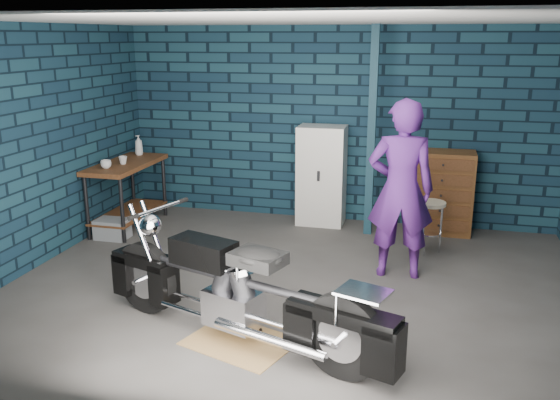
{
  "coord_description": "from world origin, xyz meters",
  "views": [
    {
      "loc": [
        1.25,
        -5.65,
        2.56
      ],
      "look_at": [
        -0.25,
        0.3,
        0.85
      ],
      "focal_mm": 38.0,
      "sensor_mm": 36.0,
      "label": 1
    }
  ],
  "objects_px": {
    "person": "(401,190)",
    "shop_stool": "(429,228)",
    "workbench": "(128,195)",
    "storage_bin": "(112,229)",
    "locker": "(321,176)",
    "motorcycle": "(239,284)",
    "tool_chest": "(441,192)"
  },
  "relations": [
    {
      "from": "person",
      "to": "locker",
      "type": "bearing_deg",
      "value": -60.93
    },
    {
      "from": "storage_bin",
      "to": "shop_stool",
      "type": "height_order",
      "value": "shop_stool"
    },
    {
      "from": "workbench",
      "to": "motorcycle",
      "type": "bearing_deg",
      "value": -47.46
    },
    {
      "from": "person",
      "to": "storage_bin",
      "type": "bearing_deg",
      "value": -11.22
    },
    {
      "from": "motorcycle",
      "to": "storage_bin",
      "type": "xyz_separation_m",
      "value": [
        -2.45,
        2.19,
        -0.42
      ]
    },
    {
      "from": "motorcycle",
      "to": "tool_chest",
      "type": "height_order",
      "value": "tool_chest"
    },
    {
      "from": "shop_stool",
      "to": "storage_bin",
      "type": "bearing_deg",
      "value": -173.58
    },
    {
      "from": "person",
      "to": "locker",
      "type": "height_order",
      "value": "person"
    },
    {
      "from": "person",
      "to": "tool_chest",
      "type": "distance_m",
      "value": 1.75
    },
    {
      "from": "person",
      "to": "tool_chest",
      "type": "height_order",
      "value": "person"
    },
    {
      "from": "motorcycle",
      "to": "person",
      "type": "xyz_separation_m",
      "value": [
        1.22,
        1.87,
        0.43
      ]
    },
    {
      "from": "motorcycle",
      "to": "shop_stool",
      "type": "bearing_deg",
      "value": 78.49
    },
    {
      "from": "workbench",
      "to": "storage_bin",
      "type": "relative_size",
      "value": 3.4
    },
    {
      "from": "storage_bin",
      "to": "tool_chest",
      "type": "xyz_separation_m",
      "value": [
        4.13,
        1.3,
        0.42
      ]
    },
    {
      "from": "workbench",
      "to": "tool_chest",
      "type": "height_order",
      "value": "tool_chest"
    },
    {
      "from": "workbench",
      "to": "shop_stool",
      "type": "relative_size",
      "value": 2.16
    },
    {
      "from": "person",
      "to": "locker",
      "type": "xyz_separation_m",
      "value": [
        -1.15,
        1.63,
        -0.28
      ]
    },
    {
      "from": "motorcycle",
      "to": "tool_chest",
      "type": "xyz_separation_m",
      "value": [
        1.67,
        3.5,
        0.01
      ]
    },
    {
      "from": "motorcycle",
      "to": "shop_stool",
      "type": "height_order",
      "value": "motorcycle"
    },
    {
      "from": "shop_stool",
      "to": "motorcycle",
      "type": "bearing_deg",
      "value": -120.36
    },
    {
      "from": "person",
      "to": "storage_bin",
      "type": "distance_m",
      "value": 3.78
    },
    {
      "from": "person",
      "to": "shop_stool",
      "type": "distance_m",
      "value": 1.07
    },
    {
      "from": "tool_chest",
      "to": "shop_stool",
      "type": "bearing_deg",
      "value": -98.3
    },
    {
      "from": "person",
      "to": "workbench",
      "type": "bearing_deg",
      "value": -18.76
    },
    {
      "from": "storage_bin",
      "to": "locker",
      "type": "distance_m",
      "value": 2.89
    },
    {
      "from": "motorcycle",
      "to": "shop_stool",
      "type": "xyz_separation_m",
      "value": [
        1.55,
        2.64,
        -0.22
      ]
    },
    {
      "from": "storage_bin",
      "to": "shop_stool",
      "type": "distance_m",
      "value": 4.03
    },
    {
      "from": "locker",
      "to": "person",
      "type": "bearing_deg",
      "value": -54.82
    },
    {
      "from": "workbench",
      "to": "tool_chest",
      "type": "relative_size",
      "value": 1.27
    },
    {
      "from": "storage_bin",
      "to": "shop_stool",
      "type": "xyz_separation_m",
      "value": [
        4.0,
        0.45,
        0.2
      ]
    },
    {
      "from": "person",
      "to": "tool_chest",
      "type": "bearing_deg",
      "value": -111.74
    },
    {
      "from": "workbench",
      "to": "locker",
      "type": "relative_size",
      "value": 1.02
    }
  ]
}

